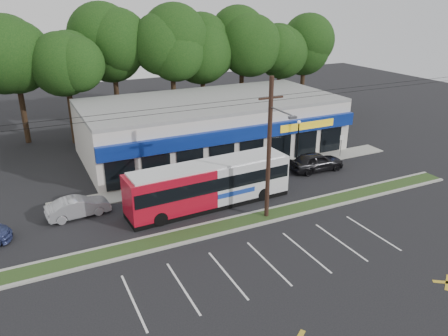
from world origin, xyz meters
TOP-DOWN VIEW (x-y plane):
  - ground at (0.00, 0.00)m, footprint 120.00×120.00m
  - grass_strip at (0.00, 1.00)m, footprint 40.00×1.60m
  - curb_south at (0.00, 0.15)m, footprint 40.00×0.25m
  - curb_north at (0.00, 1.85)m, footprint 40.00×0.25m
  - sidewalk at (5.00, 9.00)m, footprint 32.00×2.20m
  - strip_mall at (5.50, 15.91)m, footprint 25.00×12.55m
  - utility_pole at (2.83, 0.93)m, footprint 50.00×2.77m
  - lamp_post at (11.00, 8.80)m, footprint 0.30×0.30m
  - sign_post at (16.00, 8.57)m, footprint 0.45×0.10m
  - tree_line at (4.00, 26.00)m, footprint 46.76×6.76m
  - metrobus at (0.16, 4.50)m, footprint 12.69×3.25m
  - car_dark at (11.65, 6.73)m, footprint 5.13×2.25m
  - car_silver at (-9.00, 7.00)m, footprint 4.51×1.93m
  - pedestrian_a at (2.00, 8.50)m, footprint 0.73×0.63m
  - pedestrian_b at (2.19, 8.39)m, footprint 0.83×0.67m

SIDE VIEW (x-z plane):
  - ground at x=0.00m, z-range 0.00..0.00m
  - sidewalk at x=5.00m, z-range 0.00..0.10m
  - grass_strip at x=0.00m, z-range 0.00..0.12m
  - curb_south at x=0.00m, z-range 0.00..0.14m
  - curb_north at x=0.00m, z-range 0.00..0.14m
  - car_silver at x=-9.00m, z-range 0.00..1.44m
  - pedestrian_b at x=2.19m, z-range 0.00..1.64m
  - pedestrian_a at x=2.00m, z-range 0.00..1.68m
  - car_dark at x=11.65m, z-range 0.00..1.72m
  - sign_post at x=16.00m, z-range 0.44..2.67m
  - metrobus at x=0.16m, z-range 0.10..3.48m
  - strip_mall at x=5.50m, z-range 0.00..5.30m
  - lamp_post at x=11.00m, z-range 0.55..4.80m
  - utility_pole at x=2.83m, z-range 0.41..10.41m
  - tree_line at x=4.00m, z-range 2.50..14.33m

